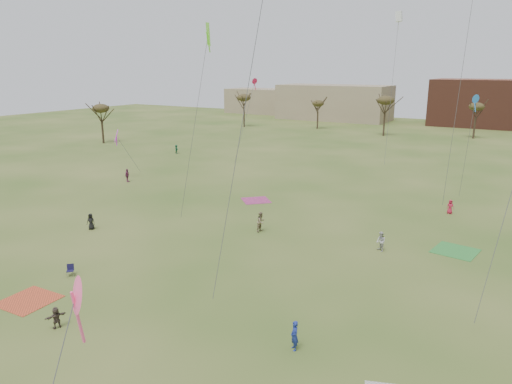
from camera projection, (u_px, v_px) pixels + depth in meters
The scene contains 17 objects.
ground at pixel (155, 321), 29.40m from camera, with size 260.00×260.00×0.00m, color #33551A.
flyer_near_right at pixel (294, 336), 26.23m from camera, with size 0.62×0.41×1.71m, color navy.
spectator_fore_b at pixel (261, 222), 45.16m from camera, with size 0.94×0.73×1.92m, color #897757.
spectator_fore_c at pixel (56, 318), 28.48m from camera, with size 1.25×0.40×1.35m, color brown.
flyer_mid_a at pixel (91, 221), 45.82m from camera, with size 0.77×0.50×1.57m, color black.
spectator_mid_d at pixel (127, 175), 64.83m from camera, with size 1.05×0.44×1.79m, color #893967.
spectator_mid_e at pixel (381, 242), 40.36m from camera, with size 0.83×0.64×1.70m, color beige.
flyer_far_a at pixel (176, 149), 86.26m from camera, with size 1.46×0.47×1.57m, color #26724E.
flyer_far_b at pixel (450, 207), 50.76m from camera, with size 0.74×0.48×1.51m, color #BD203D.
blanket_red at pixel (29, 301), 31.96m from camera, with size 3.27×3.27×0.03m, color #D34C2A.
blanket_plum at pixel (256, 200), 55.95m from camera, with size 3.05×3.05×0.03m, color #B33778.
blanket_olive at pixel (455, 251), 40.57m from camera, with size 3.37×3.37×0.03m, color green.
camp_chair_left at pixel (70, 273), 35.70m from camera, with size 0.74×0.74×0.87m.
tree_line at pixel (418, 109), 94.67m from camera, with size 117.44×49.32×8.91m.
building_tan at pixel (334, 102), 140.97m from camera, with size 32.00×14.00×10.00m, color #937F60.
building_brick at pixel (485, 103), 124.95m from camera, with size 26.00×16.00×12.00m, color brown.
building_tan_west at pixel (259, 101), 161.96m from camera, with size 20.00×12.00×8.00m, color #937F60.
Camera 1 is at (18.90, -19.50, 15.09)m, focal length 33.67 mm.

